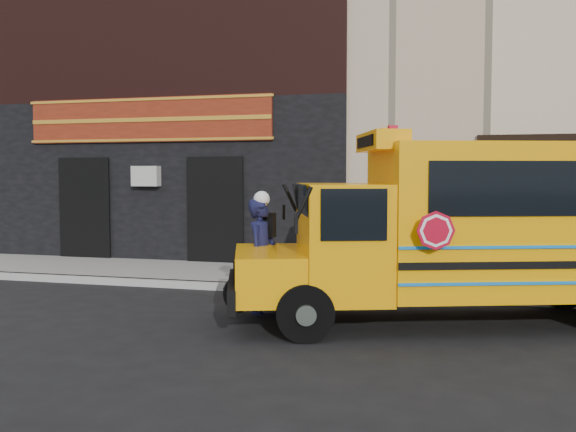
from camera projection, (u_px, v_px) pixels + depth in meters
The scene contains 7 objects.
ground at pixel (283, 326), 9.70m from camera, with size 120.00×120.00×0.00m, color black.
curb at pixel (319, 291), 12.20m from camera, with size 40.00×0.20×0.15m, color #9F9F99.
sidewalk at pixel (334, 279), 13.65m from camera, with size 40.00×3.00×0.15m, color slate.
building at pixel (374, 48), 19.39m from camera, with size 20.00×10.70×12.00m.
school_bus at pixel (483, 225), 9.82m from camera, with size 7.22×4.25×2.92m.
bicycle at pixel (263, 287), 10.39m from camera, with size 0.44×1.54×0.93m, color black.
cyclist at pixel (262, 258), 10.37m from camera, with size 0.68×0.45×1.86m, color #111233.
Camera 1 is at (2.56, -9.22, 2.29)m, focal length 40.00 mm.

